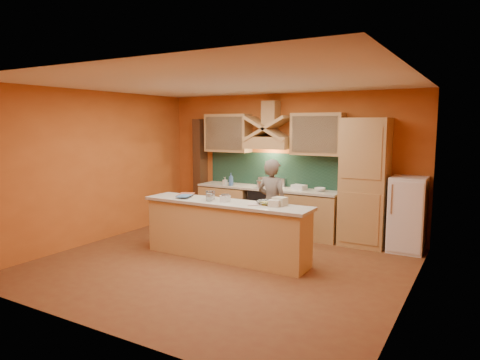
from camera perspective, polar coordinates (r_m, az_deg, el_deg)
The scene contains 36 objects.
floor at distance 6.87m, azimuth -2.52°, elevation -11.14°, with size 5.50×5.00×0.01m, color brown.
ceiling at distance 6.54m, azimuth -2.66°, elevation 12.81°, with size 5.50×5.00×0.01m, color white.
wall_back at distance 8.75m, azimuth 6.28°, elevation 2.24°, with size 5.50×0.02×2.80m, color #C76326.
wall_front at distance 4.67m, azimuth -19.38°, elevation -2.70°, with size 5.50×0.02×2.80m, color #C76326.
wall_left at distance 8.36m, azimuth -18.68°, elevation 1.65°, with size 0.02×5.00×2.80m, color #C76326.
wall_right at distance 5.59m, azimuth 21.91°, elevation -1.21°, with size 0.02×5.00×2.80m, color #C76326.
base_cabinet_left at distance 9.20m, azimuth -1.72°, elevation -3.56°, with size 1.10×0.60×0.86m, color tan.
base_cabinet_right at distance 8.38m, azimuth 9.43°, elevation -4.76°, with size 1.10×0.60×0.86m, color tan.
counter_top at distance 8.67m, azimuth 3.61°, elevation -1.11°, with size 3.00×0.62×0.04m, color beige.
stove at distance 8.75m, azimuth 3.59°, elevation -4.02°, with size 0.60×0.58×0.90m, color black.
backsplash at distance 8.88m, azimuth 4.45°, elevation 1.37°, with size 3.00×0.03×0.70m, color #173227.
range_hood at distance 8.62m, azimuth 3.81°, elevation 4.99°, with size 0.92×0.50×0.24m, color tan.
hood_chimney at distance 8.71m, azimuth 4.14°, elevation 8.83°, with size 0.30×0.30×0.50m, color tan.
upper_cabinet_left at distance 9.17m, azimuth -1.61°, elevation 6.28°, with size 1.00×0.35×0.80m, color tan.
upper_cabinet_right at distance 8.30m, azimuth 10.30°, elevation 6.03°, with size 1.00×0.35×0.80m, color tan.
pantry_column at distance 7.97m, azimuth 16.28°, elevation -0.34°, with size 0.80×0.60×2.30m, color tan.
fridge at distance 7.91m, azimuth 21.44°, elevation -4.29°, with size 0.58×0.60×1.30m, color white.
trim_column_left at distance 9.66m, azimuth -5.31°, elevation 1.25°, with size 0.20×0.30×2.30m, color #472816.
island_body at distance 7.03m, azimuth -1.91°, elevation -6.94°, with size 2.80×0.55×0.88m, color #E0B773.
island_top at distance 6.93m, azimuth -1.92°, elevation -3.10°, with size 2.90×0.62×0.05m, color beige.
person at distance 7.54m, azimuth 4.31°, elevation -3.20°, with size 0.58×0.38×1.59m, color #70665B.
pot_large at distance 8.58m, azimuth 3.00°, elevation -0.70°, with size 0.21×0.21×0.15m, color silver.
pot_small at distance 8.71m, azimuth 4.04°, elevation -0.57°, with size 0.21×0.21×0.15m, color silver.
soap_bottle_a at distance 8.91m, azimuth -2.01°, elevation -0.17°, with size 0.08×0.08×0.17m, color silver.
soap_bottle_b at distance 8.87m, azimuth -1.21°, elevation 0.10°, with size 0.10×0.10×0.27m, color #375C99.
bowl_back at distance 8.29m, azimuth 10.60°, elevation -1.25°, with size 0.21×0.21×0.06m, color white.
dish_rack at distance 8.42m, azimuth 7.89°, elevation -0.96°, with size 0.26×0.21×0.09m, color silver.
book_lower at distance 7.58m, azimuth -8.16°, elevation -1.94°, with size 0.26×0.34×0.03m, color #A15439.
book_upper at distance 7.36m, azimuth -8.19°, elevation -2.09°, with size 0.21×0.29×0.02m, color #456B99.
jar_large at distance 7.10m, azimuth -3.98°, elevation -2.06°, with size 0.15×0.15×0.14m, color silver.
jar_small at distance 6.95m, azimuth -4.15°, elevation -2.33°, with size 0.11×0.11×0.13m, color white.
kitchen_scale at distance 6.90m, azimuth -2.00°, elevation -2.49°, with size 0.13×0.13×0.11m, color silver.
mixing_bowl at distance 6.68m, azimuth 3.34°, elevation -3.02°, with size 0.26×0.26×0.06m, color silver.
cloth at distance 6.64m, azimuth 1.97°, elevation -3.28°, with size 0.22×0.16×0.01m, color beige.
grocery_bag_a at distance 6.61m, azimuth 5.35°, elevation -2.85°, with size 0.20×0.16×0.13m, color beige.
grocery_bag_b at distance 6.52m, azimuth 4.60°, elevation -3.13°, with size 0.16×0.13×0.10m, color beige.
Camera 1 is at (3.51, -5.48, 2.19)m, focal length 32.00 mm.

